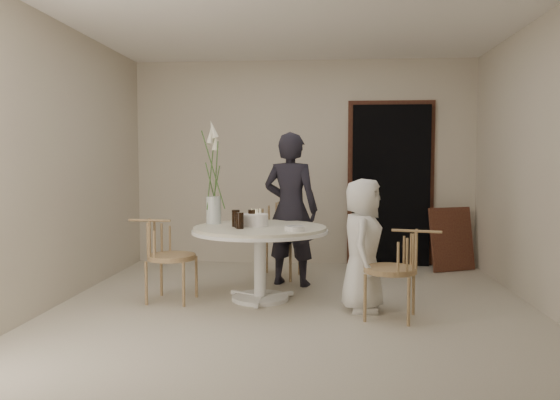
# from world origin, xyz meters

# --- Properties ---
(ground) EXTENTS (4.50, 4.50, 0.00)m
(ground) POSITION_xyz_m (0.00, 0.00, 0.00)
(ground) COLOR beige
(ground) RESTS_ON ground
(room_shell) EXTENTS (4.50, 4.50, 4.50)m
(room_shell) POSITION_xyz_m (0.00, 0.00, 1.62)
(room_shell) COLOR white
(room_shell) RESTS_ON ground
(doorway) EXTENTS (1.00, 0.10, 2.10)m
(doorway) POSITION_xyz_m (1.15, 2.19, 1.05)
(doorway) COLOR black
(doorway) RESTS_ON ground
(door_trim) EXTENTS (1.12, 0.03, 2.22)m
(door_trim) POSITION_xyz_m (1.15, 2.23, 1.11)
(door_trim) COLOR brown
(door_trim) RESTS_ON ground
(table) EXTENTS (1.33, 1.33, 0.73)m
(table) POSITION_xyz_m (-0.35, 0.25, 0.62)
(table) COLOR white
(table) RESTS_ON ground
(picture_frame) EXTENTS (0.62, 0.41, 0.79)m
(picture_frame) POSITION_xyz_m (1.88, 1.90, 0.40)
(picture_frame) COLOR brown
(picture_frame) RESTS_ON ground
(chair_far) EXTENTS (0.56, 0.60, 0.90)m
(chair_far) POSITION_xyz_m (-0.23, 1.45, 0.58)
(chair_far) COLOR tan
(chair_far) RESTS_ON ground
(chair_right) EXTENTS (0.54, 0.52, 0.79)m
(chair_right) POSITION_xyz_m (0.96, -0.32, 0.51)
(chair_right) COLOR tan
(chair_right) RESTS_ON ground
(chair_left) EXTENTS (0.51, 0.48, 0.81)m
(chair_left) POSITION_xyz_m (-1.32, 0.15, 0.52)
(chair_left) COLOR tan
(chair_left) RESTS_ON ground
(girl) EXTENTS (0.70, 0.56, 1.68)m
(girl) POSITION_xyz_m (-0.09, 0.94, 0.84)
(girl) COLOR black
(girl) RESTS_ON ground
(boy) EXTENTS (0.46, 0.64, 1.21)m
(boy) POSITION_xyz_m (0.63, -0.06, 0.61)
(boy) COLOR white
(boy) RESTS_ON ground
(birthday_cake) EXTENTS (0.25, 0.25, 0.17)m
(birthday_cake) POSITION_xyz_m (-0.40, 0.28, 0.79)
(birthday_cake) COLOR white
(birthday_cake) RESTS_ON table
(cola_tumbler_a) EXTENTS (0.09, 0.09, 0.15)m
(cola_tumbler_a) POSITION_xyz_m (-0.52, 0.06, 0.81)
(cola_tumbler_a) COLOR black
(cola_tumbler_a) RESTS_ON table
(cola_tumbler_b) EXTENTS (0.06, 0.06, 0.14)m
(cola_tumbler_b) POSITION_xyz_m (-0.55, 0.13, 0.80)
(cola_tumbler_b) COLOR black
(cola_tumbler_b) RESTS_ON table
(cola_tumbler_c) EXTENTS (0.10, 0.10, 0.17)m
(cola_tumbler_c) POSITION_xyz_m (-0.58, 0.22, 0.81)
(cola_tumbler_c) COLOR black
(cola_tumbler_c) RESTS_ON table
(cola_tumbler_d) EXTENTS (0.08, 0.08, 0.16)m
(cola_tumbler_d) POSITION_xyz_m (-0.44, 0.32, 0.81)
(cola_tumbler_d) COLOR black
(cola_tumbler_d) RESTS_ON table
(plate_stack) EXTENTS (0.24, 0.24, 0.04)m
(plate_stack) POSITION_xyz_m (0.01, -0.07, 0.75)
(plate_stack) COLOR white
(plate_stack) RESTS_ON table
(flower_vase) EXTENTS (0.15, 0.15, 1.05)m
(flower_vase) POSITION_xyz_m (-0.85, 0.45, 1.10)
(flower_vase) COLOR silver
(flower_vase) RESTS_ON table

